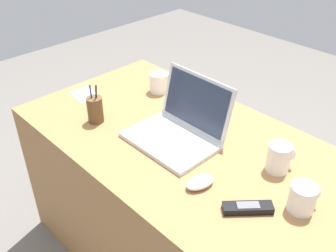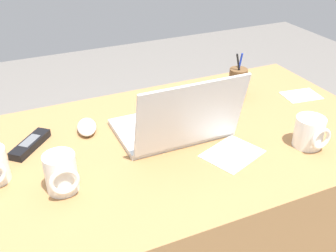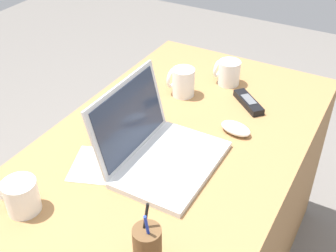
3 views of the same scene
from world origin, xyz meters
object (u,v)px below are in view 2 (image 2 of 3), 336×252
Objects in this scene: pen_holder at (238,83)px; cordless_phone at (30,144)px; coffee_mug_spare at (310,132)px; laptop at (176,124)px; coffee_mug_tall at (61,173)px; computer_mouse at (87,127)px.

cordless_phone is at bearing 2.96° from pen_holder.
coffee_mug_spare is at bearing 156.34° from cordless_phone.
laptop is 0.40m from coffee_mug_spare.
pen_holder reaches higher than coffee_mug_spare.
coffee_mug_tall is 0.77m from pen_holder.
laptop is 2.38× the size of cordless_phone.
pen_holder is (-0.58, -0.02, 0.04)m from computer_mouse.
laptop is at bearing 161.25° from computer_mouse.
cordless_phone is (0.05, -0.24, -0.04)m from coffee_mug_tall.
laptop is 1.97× the size of pen_holder.
coffee_mug_spare is at bearing 160.36° from computer_mouse.
computer_mouse is 1.06× the size of coffee_mug_spare.
coffee_mug_tall is (0.38, 0.12, 0.01)m from laptop.
computer_mouse is at bearing -172.68° from cordless_phone.
pen_holder is at bearing -166.66° from computer_mouse.
pen_holder is (-0.33, -0.16, 0.01)m from laptop.
computer_mouse is 0.70m from coffee_mug_spare.
pen_holder is (-0.71, -0.28, 0.00)m from coffee_mug_tall.
computer_mouse is 0.30m from coffee_mug_tall.
cordless_phone is at bearing -16.09° from laptop.
cordless_phone is 0.76m from pen_holder.
computer_mouse is 0.60× the size of pen_holder.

